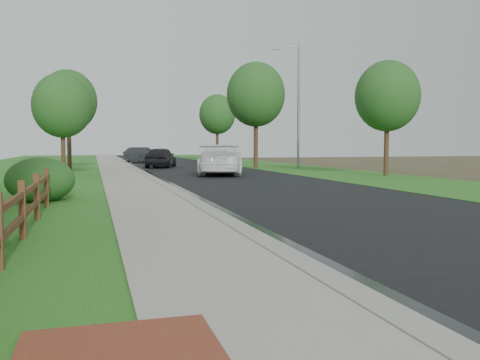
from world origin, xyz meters
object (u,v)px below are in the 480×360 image
object	(u,v)px
ranch_fence	(30,200)
white_suv	(220,160)
streetlight	(296,98)
dark_car_mid	(161,157)

from	to	relation	value
ranch_fence	white_suv	world-z (taller)	white_suv
ranch_fence	white_suv	size ratio (longest dim) A/B	2.87
ranch_fence	streetlight	size ratio (longest dim) A/B	1.89
dark_car_mid	streetlight	xyz separation A→B (m)	(9.35, -3.70, 4.28)
ranch_fence	streetlight	bearing A→B (deg)	56.78
white_suv	streetlight	world-z (taller)	streetlight
dark_car_mid	streetlight	bearing A→B (deg)	176.23
white_suv	ranch_fence	bearing A→B (deg)	79.61
ranch_fence	streetlight	distance (m)	28.53
white_suv	dark_car_mid	world-z (taller)	white_suv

